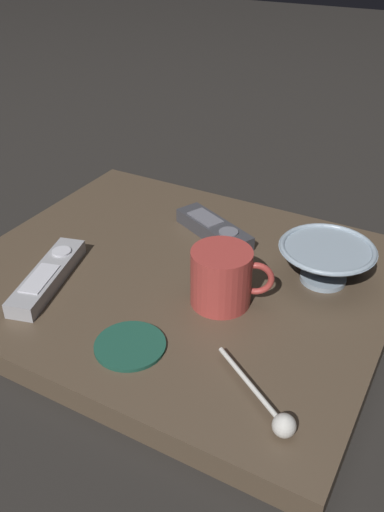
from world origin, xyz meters
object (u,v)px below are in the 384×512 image
object	(u,v)px
coffee_mug	(222,277)
tv_remote_near	(48,276)
cereal_bowl	(326,261)
tv_remote_far	(212,229)
teaspoon	(277,417)
drink_coaster	(130,345)

from	to	relation	value
coffee_mug	tv_remote_near	bearing A→B (deg)	18.66
coffee_mug	tv_remote_near	distance (m)	0.26
cereal_bowl	tv_remote_far	xyz separation A→B (m)	(0.21, -0.04, -0.02)
teaspoon	tv_remote_far	distance (m)	0.41
teaspoon	drink_coaster	distance (m)	0.21
tv_remote_far	cereal_bowl	bearing A→B (deg)	169.69
teaspoon	tv_remote_far	size ratio (longest dim) A/B	0.78
cereal_bowl	tv_remote_far	world-z (taller)	cereal_bowl
cereal_bowl	drink_coaster	size ratio (longest dim) A/B	1.54
tv_remote_far	drink_coaster	distance (m)	0.31
cereal_bowl	teaspoon	xyz separation A→B (m)	(-0.04, 0.29, -0.02)
cereal_bowl	coffee_mug	distance (m)	0.17
cereal_bowl	drink_coaster	xyz separation A→B (m)	(0.17, 0.27, -0.03)
cereal_bowl	coffee_mug	xyz separation A→B (m)	(0.11, 0.12, 0.01)
teaspoon	tv_remote_far	world-z (taller)	tv_remote_far
tv_remote_near	tv_remote_far	size ratio (longest dim) A/B	1.16
teaspoon	drink_coaster	bearing A→B (deg)	-7.21
cereal_bowl	teaspoon	distance (m)	0.29
tv_remote_near	teaspoon	bearing A→B (deg)	167.88
teaspoon	drink_coaster	world-z (taller)	teaspoon
cereal_bowl	tv_remote_near	xyz separation A→B (m)	(0.36, 0.21, -0.02)
teaspoon	tv_remote_near	xyz separation A→B (m)	(0.40, -0.09, -0.00)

